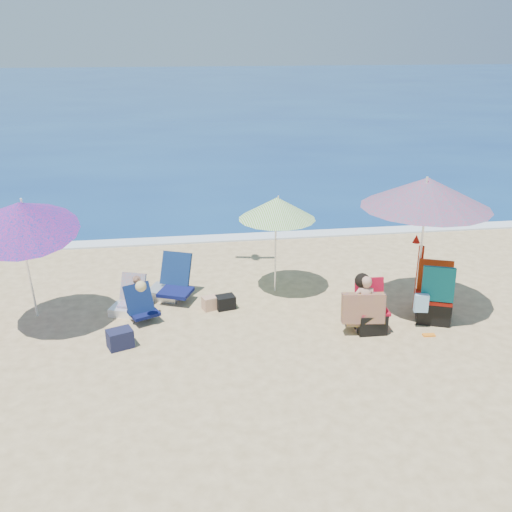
{
  "coord_description": "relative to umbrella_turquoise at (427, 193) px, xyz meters",
  "views": [
    {
      "loc": [
        -1.62,
        -8.09,
        4.61
      ],
      "look_at": [
        -0.3,
        1.0,
        1.1
      ],
      "focal_mm": 40.82,
      "sensor_mm": 36.0,
      "label": 1
    }
  ],
  "objects": [
    {
      "name": "furled_umbrella",
      "position": [
        0.09,
        0.2,
        -1.46
      ],
      "size": [
        0.18,
        0.41,
        1.3
      ],
      "color": "#A9200C",
      "rests_on": "ground"
    },
    {
      "name": "ground",
      "position": [
        -2.5,
        -0.71,
        -2.17
      ],
      "size": [
        120.0,
        120.0,
        0.0
      ],
      "color": "#D8BC84",
      "rests_on": "ground"
    },
    {
      "name": "person_center",
      "position": [
        -1.16,
        -0.6,
        -1.68
      ],
      "size": [
        0.71,
        0.6,
        1.01
      ],
      "color": "tan",
      "rests_on": "ground"
    },
    {
      "name": "chair_navy",
      "position": [
        -4.28,
        1.24,
        -1.96
      ],
      "size": [
        0.91,
        0.99,
        0.8
      ],
      "color": "#0D1348",
      "rests_on": "ground"
    },
    {
      "name": "sea",
      "position": [
        -2.5,
        44.29,
        -2.22
      ],
      "size": [
        120.0,
        80.0,
        0.12
      ],
      "color": "navy",
      "rests_on": "ground"
    },
    {
      "name": "person_left",
      "position": [
        -4.8,
        0.44,
        -1.79
      ],
      "size": [
        0.63,
        0.72,
        0.84
      ],
      "color": "tan",
      "rests_on": "ground"
    },
    {
      "name": "bag_navy_a",
      "position": [
        -5.08,
        -0.54,
        -2.02
      ],
      "size": [
        0.46,
        0.39,
        0.3
      ],
      "color": "#191B37",
      "rests_on": "ground"
    },
    {
      "name": "orange_item",
      "position": [
        -0.11,
        -0.89,
        -2.16
      ],
      "size": [
        0.21,
        0.11,
        0.03
      ],
      "color": "orange",
      "rests_on": "ground"
    },
    {
      "name": "umbrella_blue",
      "position": [
        -6.5,
        0.29,
        -0.22
      ],
      "size": [
        1.9,
        1.97,
        2.39
      ],
      "color": "white",
      "rests_on": "ground"
    },
    {
      "name": "foam",
      "position": [
        -2.5,
        4.39,
        -2.15
      ],
      "size": [
        120.0,
        0.5,
        0.04
      ],
      "color": "white",
      "rests_on": "ground"
    },
    {
      "name": "bag_black_a",
      "position": [
        -3.31,
        0.6,
        -2.05
      ],
      "size": [
        0.37,
        0.31,
        0.24
      ],
      "color": "black",
      "rests_on": "ground"
    },
    {
      "name": "umbrella_turquoise",
      "position": [
        0.0,
        0.0,
        0.0
      ],
      "size": [
        2.6,
        2.6,
        2.47
      ],
      "color": "white",
      "rests_on": "ground"
    },
    {
      "name": "camp_chair_right",
      "position": [
        0.16,
        -0.39,
        -1.79
      ],
      "size": [
        0.84,
        0.78,
        1.06
      ],
      "color": "#B5170C",
      "rests_on": "ground"
    },
    {
      "name": "chair_rainbow",
      "position": [
        -5.02,
        0.72,
        -2.0
      ],
      "size": [
        0.71,
        0.71,
        0.64
      ],
      "color": "#C35145",
      "rests_on": "ground"
    },
    {
      "name": "camp_chair_left",
      "position": [
        -1.01,
        -0.55,
        -1.92
      ],
      "size": [
        0.52,
        0.51,
        0.85
      ],
      "color": "red",
      "rests_on": "ground"
    },
    {
      "name": "umbrella_striped",
      "position": [
        -2.28,
        1.21,
        -0.52
      ],
      "size": [
        1.52,
        1.52,
        1.89
      ],
      "color": "white",
      "rests_on": "ground"
    },
    {
      "name": "bag_tan",
      "position": [
        -3.58,
        0.61,
        -2.05
      ],
      "size": [
        0.33,
        0.28,
        0.24
      ],
      "color": "tan",
      "rests_on": "ground"
    }
  ]
}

